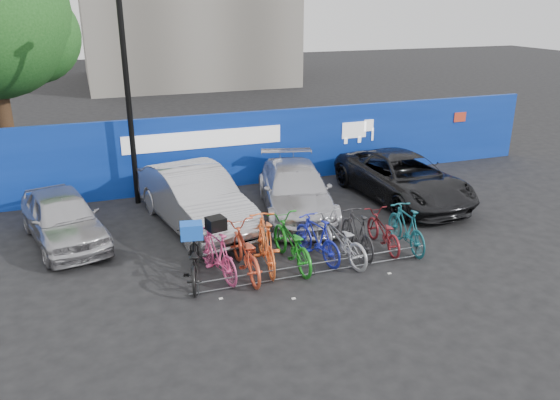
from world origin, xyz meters
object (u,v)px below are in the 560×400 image
bike_3 (266,243)px  car_1 (195,198)px  lamppost (128,93)px  bike_5 (317,238)px  bike_7 (358,233)px  car_0 (63,217)px  car_3 (403,178)px  bike_8 (383,231)px  bike_2 (245,251)px  bike_4 (291,243)px  bike_rack (315,268)px  car_2 (296,190)px  bike_0 (193,260)px  bike_9 (406,228)px  bike_1 (217,253)px  bike_6 (340,239)px

bike_3 → car_1: bearing=-64.3°
lamppost → bike_5: 6.94m
bike_3 → bike_7: bike_3 is taller
car_0 → car_3: (9.61, -0.15, 0.04)m
bike_7 → bike_8: 0.71m
car_1 → bike_2: 3.15m
car_1 → bike_7: 4.45m
bike_4 → bike_5: 0.66m
bike_3 → bike_5: (1.25, -0.03, -0.07)m
car_1 → bike_4: car_1 is taller
bike_rack → bike_2: size_ratio=2.66×
car_2 → lamppost: bearing=163.8°
bike_0 → bike_9: size_ratio=1.06×
bike_rack → bike_1: (-2.02, 0.68, 0.39)m
car_2 → car_3: bearing=11.6°
bike_1 → bike_7: bearing=167.8°
bike_4 → bike_1: bearing=-3.8°
bike_6 → car_2: bearing=-103.3°
car_0 → bike_3: size_ratio=1.91×
bike_1 → bike_4: bike_1 is taller
car_2 → car_3: car_3 is taller
bike_3 → bike_4: size_ratio=0.97×
bike_5 → bike_7: (1.04, -0.00, -0.01)m
bike_2 → car_3: bearing=-152.9°
bike_2 → bike_5: bike_2 is taller
lamppost → car_3: (7.60, -2.42, -2.57)m
car_3 → bike_4: car_3 is taller
car_0 → bike_1: 4.41m
bike_0 → bike_3: (1.66, 0.10, 0.10)m
bike_5 → bike_7: bearing=167.6°
bike_0 → bike_8: (4.66, 0.10, -0.06)m
car_2 → bike_3: (-1.86, -2.94, -0.07)m
bike_1 → bike_7: bike_1 is taller
bike_6 → lamppost: bearing=-64.7°
lamppost → bike_4: (2.89, -5.35, -2.72)m
car_0 → car_1: bearing=-14.7°
bike_rack → car_3: car_3 is taller
bike_5 → car_0: bearing=-41.0°
bike_3 → bike_6: bearing=-179.9°
lamppost → bike_4: size_ratio=2.91×
bike_4 → bike_3: bearing=-10.0°
lamppost → car_3: 8.38m
car_2 → bike_8: 3.16m
car_1 → bike_7: bearing=-53.9°
bike_2 → bike_6: (2.27, -0.07, -0.03)m
car_0 → bike_7: bearing=-38.6°
bike_2 → bike_6: bike_2 is taller
bike_6 → bike_8: bike_6 is taller
car_1 → bike_0: size_ratio=2.46×
bike_0 → car_3: bearing=-145.7°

